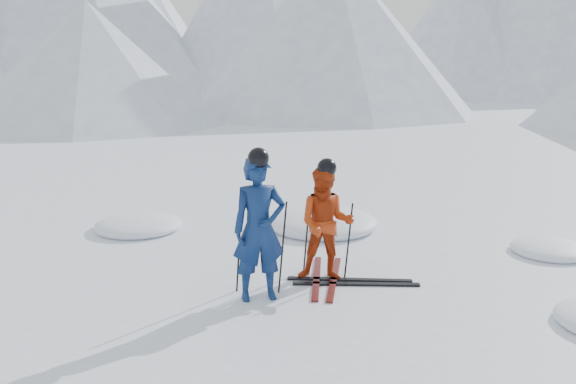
# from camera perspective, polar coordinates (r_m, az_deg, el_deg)

# --- Properties ---
(ground) EXTENTS (160.00, 160.00, 0.00)m
(ground) POSITION_cam_1_polar(r_m,az_deg,el_deg) (8.47, 12.72, -8.49)
(ground) COLOR white
(ground) RESTS_ON ground
(mountain_range) EXTENTS (106.15, 62.94, 15.53)m
(mountain_range) POSITION_cam_1_polar(r_m,az_deg,el_deg) (43.83, 18.73, 16.66)
(mountain_range) COLOR #B2BCD1
(mountain_range) RESTS_ON ground
(skier_blue) EXTENTS (0.78, 0.67, 1.82)m
(skier_blue) POSITION_cam_1_polar(r_m,az_deg,el_deg) (7.56, -2.72, -3.49)
(skier_blue) COLOR navy
(skier_blue) RESTS_ON ground
(skier_red) EXTENTS (0.80, 0.65, 1.58)m
(skier_red) POSITION_cam_1_polar(r_m,az_deg,el_deg) (8.26, 3.58, -2.99)
(skier_red) COLOR #B3340E
(skier_red) RESTS_ON ground
(pole_blue_left) EXTENTS (0.12, 0.09, 1.21)m
(pole_blue_left) POSITION_cam_1_polar(r_m,az_deg,el_deg) (7.86, -4.61, -5.21)
(pole_blue_left) COLOR black
(pole_blue_left) RESTS_ON ground
(pole_blue_right) EXTENTS (0.12, 0.07, 1.21)m
(pole_blue_right) POSITION_cam_1_polar(r_m,az_deg,el_deg) (7.84, -0.51, -5.22)
(pole_blue_right) COLOR black
(pole_blue_right) RESTS_ON ground
(pole_red_left) EXTENTS (0.11, 0.09, 1.05)m
(pole_red_left) POSITION_cam_1_polar(r_m,az_deg,el_deg) (8.61, 1.75, -4.16)
(pole_red_left) COLOR black
(pole_red_left) RESTS_ON ground
(pole_red_right) EXTENTS (0.11, 0.08, 1.05)m
(pole_red_right) POSITION_cam_1_polar(r_m,az_deg,el_deg) (8.45, 5.70, -4.53)
(pole_red_right) COLOR black
(pole_red_right) RESTS_ON ground
(ski_worn_left) EXTENTS (0.26, 1.70, 0.03)m
(ski_worn_left) POSITION_cam_1_polar(r_m,az_deg,el_deg) (8.51, 2.70, -7.99)
(ski_worn_left) COLOR black
(ski_worn_left) RESTS_ON ground
(ski_worn_right) EXTENTS (0.14, 1.70, 0.03)m
(ski_worn_right) POSITION_cam_1_polar(r_m,az_deg,el_deg) (8.49, 4.32, -8.07)
(ski_worn_right) COLOR black
(ski_worn_right) RESTS_ON ground
(ski_loose_a) EXTENTS (1.70, 0.26, 0.03)m
(ski_loose_a) POSITION_cam_1_polar(r_m,az_deg,el_deg) (8.46, 5.77, -8.17)
(ski_loose_a) COLOR black
(ski_loose_a) RESTS_ON ground
(ski_loose_b) EXTENTS (1.70, 0.32, 0.03)m
(ski_loose_b) POSITION_cam_1_polar(r_m,az_deg,el_deg) (8.32, 6.38, -8.56)
(ski_loose_b) COLOR black
(ski_loose_b) RESTS_ON ground
(snow_lumps) EXTENTS (8.37, 5.15, 0.43)m
(snow_lumps) POSITION_cam_1_polar(r_m,az_deg,el_deg) (10.26, 3.64, -4.50)
(snow_lumps) COLOR white
(snow_lumps) RESTS_ON ground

